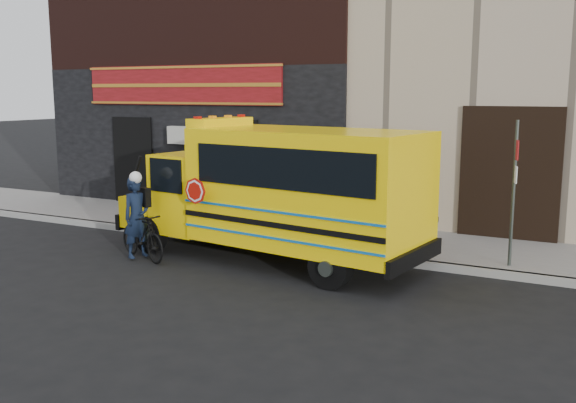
% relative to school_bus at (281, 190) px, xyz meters
% --- Properties ---
extents(ground, '(120.00, 120.00, 0.00)m').
position_rel_school_bus_xyz_m(ground, '(-0.12, -1.71, -1.51)').
color(ground, black).
rests_on(ground, ground).
extents(curb, '(40.00, 0.20, 0.15)m').
position_rel_school_bus_xyz_m(curb, '(-0.12, 0.89, -1.43)').
color(curb, gray).
rests_on(curb, ground).
extents(sidewalk, '(40.00, 3.00, 0.15)m').
position_rel_school_bus_xyz_m(sidewalk, '(-0.12, 2.39, -1.43)').
color(sidewalk, slate).
rests_on(sidewalk, ground).
extents(building, '(20.00, 10.70, 12.00)m').
position_rel_school_bus_xyz_m(building, '(-0.16, 8.75, 4.62)').
color(building, tan).
rests_on(building, sidewalk).
extents(school_bus, '(7.13, 3.08, 2.92)m').
position_rel_school_bus_xyz_m(school_bus, '(0.00, 0.00, 0.00)').
color(school_bus, black).
rests_on(school_bus, ground).
extents(sign_pole, '(0.11, 0.25, 2.95)m').
position_rel_school_bus_xyz_m(sign_pole, '(4.31, 1.29, 0.12)').
color(sign_pole, '#3A413C').
rests_on(sign_pole, ground).
extents(bicycle, '(1.74, 1.07, 1.01)m').
position_rel_school_bus_xyz_m(bicycle, '(-2.70, -1.09, -1.00)').
color(bicycle, black).
rests_on(bicycle, ground).
extents(cyclist, '(0.59, 0.72, 1.69)m').
position_rel_school_bus_xyz_m(cyclist, '(-2.78, -1.13, -0.66)').
color(cyclist, black).
rests_on(cyclist, ground).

